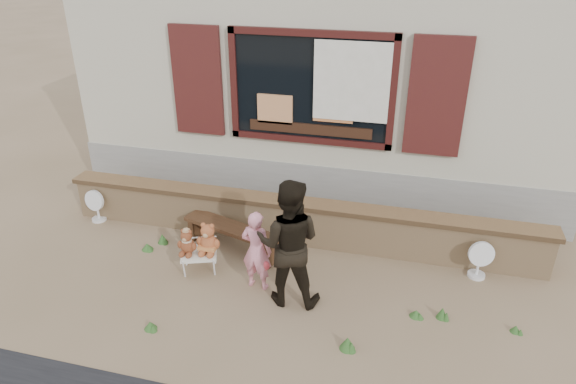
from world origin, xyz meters
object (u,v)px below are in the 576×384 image
(folding_chair, at_px, (199,254))
(teddy_bear_left, at_px, (187,241))
(adult, at_px, (289,243))
(bench, at_px, (232,233))
(teddy_bear_right, at_px, (208,237))
(child, at_px, (257,250))

(folding_chair, bearing_deg, teddy_bear_left, -180.00)
(folding_chair, height_order, adult, adult)
(teddy_bear_left, distance_m, adult, 1.51)
(bench, height_order, teddy_bear_right, teddy_bear_right)
(teddy_bear_right, xyz_separation_m, child, (0.73, -0.19, 0.04))
(folding_chair, relative_size, child, 0.53)
(teddy_bear_left, relative_size, teddy_bear_right, 0.83)
(bench, relative_size, child, 1.42)
(bench, height_order, child, child)
(teddy_bear_left, bearing_deg, child, -26.12)
(teddy_bear_left, height_order, adult, adult)
(bench, bearing_deg, teddy_bear_left, -104.00)
(bench, bearing_deg, folding_chair, -96.26)
(teddy_bear_left, height_order, child, child)
(bench, distance_m, teddy_bear_right, 0.59)
(folding_chair, distance_m, child, 0.92)
(adult, bearing_deg, child, -23.07)
(bench, bearing_deg, child, -32.82)
(bench, height_order, adult, adult)
(teddy_bear_left, xyz_separation_m, adult, (1.45, -0.25, 0.35))
(bench, distance_m, teddy_bear_left, 0.77)
(adult, bearing_deg, teddy_bear_right, -20.96)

